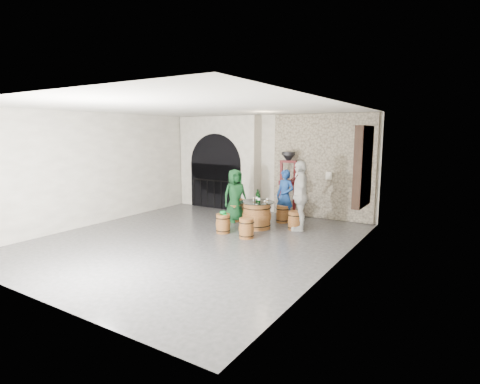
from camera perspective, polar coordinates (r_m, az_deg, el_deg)
The scene contains 31 objects.
ground at distance 9.42m, azimuth -6.75°, elevation -7.22°, with size 8.00×8.00×0.00m, color #313134.
wall_back at distance 12.46m, azimuth 4.69°, elevation 4.26°, with size 8.00×8.00×0.00m, color silver.
wall_front at distance 6.53m, azimuth -29.49°, elevation -1.17°, with size 8.00×8.00×0.00m, color silver.
wall_left at distance 11.62m, azimuth -20.54°, elevation 3.38°, with size 8.00×8.00×0.00m, color silver.
wall_right at distance 7.45m, azimuth 14.57°, elevation 0.83°, with size 8.00×8.00×0.00m, color silver.
ceiling at distance 9.07m, azimuth -7.13°, elevation 12.59°, with size 8.00×8.00×0.00m, color beige.
stone_facing_panel at distance 11.70m, azimuth 12.43°, elevation 3.77°, with size 3.20×0.12×3.18m, color #A19680.
arched_opening at distance 13.22m, azimuth -3.20°, elevation 4.47°, with size 3.10×0.60×3.19m.
shuttered_window at distance 9.76m, azimuth 18.19°, elevation 3.72°, with size 0.23×1.10×2.00m.
barrel_table at distance 10.39m, azimuth 2.59°, elevation -3.53°, with size 0.97×0.97×0.75m.
barrel_stool_left at distance 11.22m, azimuth -0.82°, elevation -3.20°, with size 0.40×0.40×0.51m.
barrel_stool_far at distance 11.14m, azimuth 6.51°, elevation -3.35°, with size 0.40×0.40×0.51m.
barrel_stool_right at distance 10.35m, azimuth 8.35°, elevation -4.34°, with size 0.40×0.40×0.51m.
barrel_stool_near_right at distance 9.43m, azimuth 0.98°, elevation -5.55°, with size 0.40×0.40×0.51m.
barrel_stool_near_left at distance 9.93m, azimuth -2.60°, elevation -4.82°, with size 0.40×0.40×0.51m.
green_cap at distance 9.86m, azimuth -2.60°, elevation -3.16°, with size 0.23×0.18×0.10m.
person_green at distance 11.10m, azimuth -0.75°, elevation -0.54°, with size 0.77×0.50×1.57m, color #103A1A.
person_blue at distance 11.10m, azimuth 6.88°, elevation -0.61°, with size 0.57×0.37×1.56m, color navy.
person_white at distance 10.21m, azimuth 9.15°, elevation -0.54°, with size 1.11×0.46×1.90m, color silver.
wine_bottle_left at distance 10.35m, azimuth 2.61°, elevation -0.71°, with size 0.08×0.08×0.32m.
wine_bottle_center at distance 10.16m, azimuth 2.91°, elevation -0.90°, with size 0.08×0.08×0.32m.
wine_bottle_right at distance 10.43m, azimuth 2.74°, elevation -0.64°, with size 0.08×0.08×0.32m.
tasting_glass_a at distance 10.35m, azimuth 0.57°, elevation -1.16°, with size 0.05×0.05×0.10m, color #AE6D21, non-canonical shape.
tasting_glass_b at distance 10.25m, azimuth 4.16°, elevation -1.29°, with size 0.05×0.05×0.10m, color #AE6D21, non-canonical shape.
tasting_glass_c at distance 10.52m, azimuth 2.12°, elevation -1.01°, with size 0.05×0.05×0.10m, color #AE6D21, non-canonical shape.
tasting_glass_d at distance 10.33m, azimuth 4.15°, elevation -1.21°, with size 0.05×0.05×0.10m, color #AE6D21, non-canonical shape.
tasting_glass_e at distance 10.00m, azimuth 3.78°, elevation -1.54°, with size 0.05×0.05×0.10m, color #AE6D21, non-canonical shape.
tasting_glass_f at distance 10.53m, azimuth 2.04°, elevation -0.99°, with size 0.05×0.05×0.10m, color #AE6D21, non-canonical shape.
side_barrel at distance 11.73m, azimuth -0.34°, elevation -2.49°, with size 0.43×0.43×0.58m.
corking_press at distance 11.64m, azimuth 7.32°, elevation 1.87°, with size 0.87×0.53×2.05m.
control_box at distance 11.57m, azimuth 13.42°, elevation 2.44°, with size 0.18×0.10×0.22m, color silver.
Camera 1 is at (5.68, -7.05, 2.62)m, focal length 28.00 mm.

